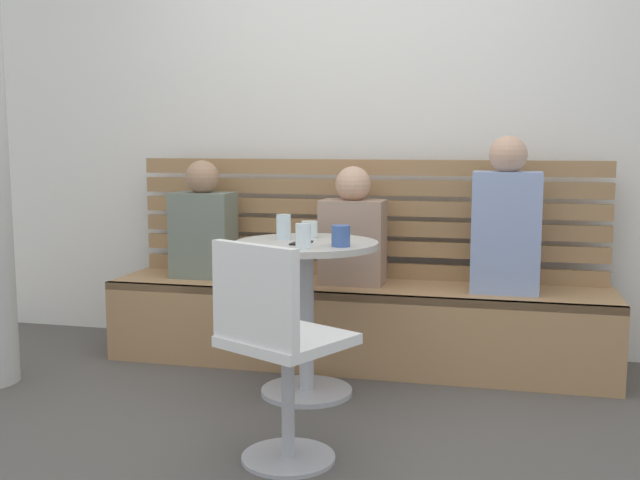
# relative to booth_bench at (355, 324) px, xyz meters

# --- Properties ---
(ground) EXTENTS (8.00, 8.00, 0.00)m
(ground) POSITION_rel_booth_bench_xyz_m (0.00, -1.20, -0.22)
(ground) COLOR #514C47
(back_wall) EXTENTS (5.20, 0.10, 2.90)m
(back_wall) POSITION_rel_booth_bench_xyz_m (0.00, 0.44, 1.23)
(back_wall) COLOR silver
(back_wall) RESTS_ON ground
(booth_bench) EXTENTS (2.70, 0.52, 0.44)m
(booth_bench) POSITION_rel_booth_bench_xyz_m (0.00, 0.00, 0.00)
(booth_bench) COLOR #A87C51
(booth_bench) RESTS_ON ground
(booth_backrest) EXTENTS (2.65, 0.04, 0.67)m
(booth_backrest) POSITION_rel_booth_bench_xyz_m (0.00, 0.24, 0.56)
(booth_backrest) COLOR #9A7249
(booth_backrest) RESTS_ON booth_bench
(cafe_table) EXTENTS (0.68, 0.68, 0.74)m
(cafe_table) POSITION_rel_booth_bench_xyz_m (-0.13, -0.54, 0.30)
(cafe_table) COLOR #ADADB2
(cafe_table) RESTS_ON ground
(white_chair) EXTENTS (0.54, 0.54, 0.85)m
(white_chair) POSITION_rel_booth_bench_xyz_m (-0.04, -1.34, 0.24)
(white_chair) COLOR #ADADB2
(white_chair) RESTS_ON ground
(person_adult) EXTENTS (0.34, 0.22, 0.80)m
(person_adult) POSITION_rel_booth_bench_xyz_m (0.78, -0.01, 0.58)
(person_adult) COLOR #8C9EC6
(person_adult) RESTS_ON booth_bench
(person_child_left) EXTENTS (0.34, 0.22, 0.64)m
(person_child_left) POSITION_rel_booth_bench_xyz_m (-0.02, 0.03, 0.50)
(person_child_left) COLOR #9E7F6B
(person_child_left) RESTS_ON booth_bench
(person_child_middle) EXTENTS (0.34, 0.22, 0.66)m
(person_child_middle) POSITION_rel_booth_bench_xyz_m (-0.89, 0.03, 0.51)
(person_child_middle) COLOR slate
(person_child_middle) RESTS_ON booth_bench
(cup_glass_short) EXTENTS (0.08, 0.08, 0.08)m
(cup_glass_short) POSITION_rel_booth_bench_xyz_m (-0.16, -0.37, 0.56)
(cup_glass_short) COLOR silver
(cup_glass_short) RESTS_ON cafe_table
(cup_glass_tall) EXTENTS (0.07, 0.07, 0.12)m
(cup_glass_tall) POSITION_rel_booth_bench_xyz_m (-0.26, -0.48, 0.58)
(cup_glass_tall) COLOR silver
(cup_glass_tall) RESTS_ON cafe_table
(cup_water_clear) EXTENTS (0.07, 0.07, 0.11)m
(cup_water_clear) POSITION_rel_booth_bench_xyz_m (-0.09, -0.76, 0.57)
(cup_water_clear) COLOR white
(cup_water_clear) RESTS_ON cafe_table
(cup_mug_blue) EXTENTS (0.08, 0.08, 0.09)m
(cup_mug_blue) POSITION_rel_booth_bench_xyz_m (0.06, -0.66, 0.57)
(cup_mug_blue) COLOR #3D5B9E
(cup_mug_blue) RESTS_ON cafe_table
(phone_on_table) EXTENTS (0.08, 0.15, 0.01)m
(phone_on_table) POSITION_rel_booth_bench_xyz_m (-0.14, -0.61, 0.52)
(phone_on_table) COLOR black
(phone_on_table) RESTS_ON cafe_table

